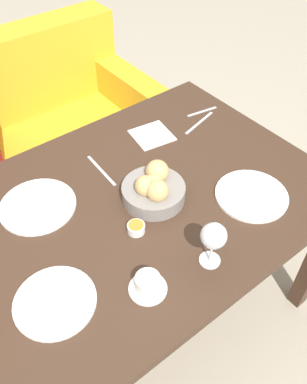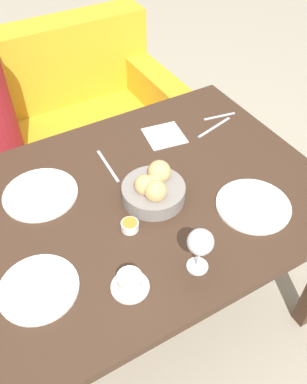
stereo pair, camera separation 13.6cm
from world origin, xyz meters
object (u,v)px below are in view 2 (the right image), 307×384
at_px(coffee_cup, 130,283).
at_px(knife_silver, 214,127).
at_px(plate_far_center, 40,194).
at_px(wine_glass, 200,243).
at_px(plate_near_right, 253,206).
at_px(napkin, 164,136).
at_px(couch, 35,144).
at_px(spoon_coffee, 220,116).
at_px(jam_bowl_honey, 130,226).
at_px(fork_silver, 108,166).
at_px(bread_basket, 154,189).
at_px(plate_near_left, 39,288).

bearing_deg(coffee_cup, knife_silver, 37.24).
distance_m(coffee_cup, knife_silver, 0.82).
bearing_deg(plate_far_center, wine_glass, -59.55).
height_order(plate_near_right, knife_silver, plate_near_right).
xyz_separation_m(knife_silver, napkin, (-0.21, 0.05, 0.00)).
height_order(wine_glass, coffee_cup, wine_glass).
xyz_separation_m(couch, wine_glass, (0.13, -1.36, 0.54)).
relative_size(couch, spoon_coffee, 10.86).
bearing_deg(wine_glass, plate_far_center, 120.45).
bearing_deg(plate_far_center, jam_bowl_honey, -55.48).
bearing_deg(fork_silver, plate_far_center, -175.37).
distance_m(bread_basket, napkin, 0.35).
distance_m(couch, napkin, 0.96).
xyz_separation_m(plate_near_left, wine_glass, (0.43, -0.16, 0.11)).
xyz_separation_m(bread_basket, plate_far_center, (-0.33, 0.21, -0.04)).
bearing_deg(spoon_coffee, coffee_cup, -142.61).
xyz_separation_m(plate_near_left, knife_silver, (0.87, 0.37, -0.00)).
bearing_deg(plate_near_left, fork_silver, 43.77).
distance_m(spoon_coffee, napkin, 0.27).
xyz_separation_m(couch, spoon_coffee, (0.65, -0.78, 0.43)).
height_order(plate_near_left, fork_silver, plate_near_left).
height_order(bread_basket, knife_silver, bread_basket).
relative_size(plate_near_left, jam_bowl_honey, 3.98).
bearing_deg(coffee_cup, napkin, 51.12).
xyz_separation_m(plate_near_right, spoon_coffee, (0.21, 0.48, -0.00)).
xyz_separation_m(plate_near_left, plate_near_right, (0.72, -0.05, 0.00)).
distance_m(plate_near_left, napkin, 0.79).
distance_m(plate_near_left, spoon_coffee, 1.03).
distance_m(plate_far_center, knife_silver, 0.75).
xyz_separation_m(coffee_cup, fork_silver, (0.17, 0.50, -0.02)).
height_order(couch, plate_near_right, couch).
height_order(couch, plate_near_left, couch).
bearing_deg(napkin, wine_glass, -112.23).
distance_m(wine_glass, spoon_coffee, 0.78).
xyz_separation_m(plate_near_left, plate_far_center, (0.13, 0.35, 0.00)).
distance_m(jam_bowl_honey, napkin, 0.50).
bearing_deg(coffee_cup, plate_far_center, 101.69).
bearing_deg(couch, coffee_cup, -92.95).
relative_size(coffee_cup, napkin, 0.65).
distance_m(knife_silver, spoon_coffee, 0.08).
relative_size(plate_near_left, napkin, 1.34).
height_order(coffee_cup, napkin, coffee_cup).
bearing_deg(bread_basket, plate_far_center, 147.98).
bearing_deg(fork_silver, coffee_cup, -108.52).
relative_size(coffee_cup, spoon_coffee, 0.76).
bearing_deg(spoon_coffee, bread_basket, -150.17).
relative_size(couch, fork_silver, 8.12).
xyz_separation_m(coffee_cup, knife_silver, (0.65, 0.49, -0.02)).
relative_size(plate_far_center, spoon_coffee, 1.77).
xyz_separation_m(bread_basket, plate_near_left, (-0.46, -0.15, -0.04)).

